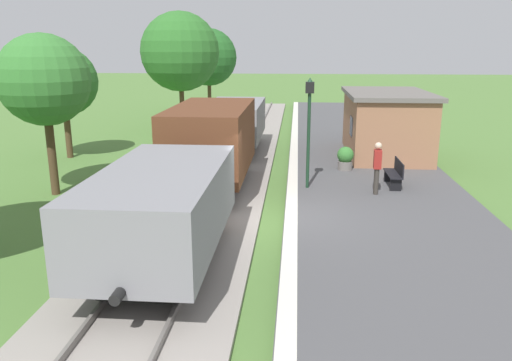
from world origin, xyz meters
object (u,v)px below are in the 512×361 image
at_px(lamp_post_near, 309,113).
at_px(station_hut, 386,123).
at_px(tree_field_distant, 209,57).
at_px(tree_trackside_mid, 44,80).
at_px(tree_field_left, 180,52).
at_px(person_waiting, 377,166).
at_px(potted_planter, 345,158).
at_px(tree_trackside_far, 63,82).
at_px(bench_near_hut, 395,173).
at_px(bench_down_platform, 361,128).
at_px(freight_train, 212,149).

bearing_deg(lamp_post_near, station_hut, 58.49).
xyz_separation_m(station_hut, tree_field_distant, (-10.58, 16.02, 2.45)).
distance_m(tree_trackside_mid, tree_field_left, 13.65).
xyz_separation_m(person_waiting, potted_planter, (-0.71, 3.25, -0.46)).
distance_m(station_hut, tree_trackside_mid, 13.86).
relative_size(station_hut, tree_trackside_far, 1.18).
xyz_separation_m(station_hut, tree_trackside_mid, (-12.12, -6.35, 2.20)).
bearing_deg(station_hut, tree_trackside_far, -177.56).
distance_m(bench_near_hut, person_waiting, 1.34).
bearing_deg(tree_trackside_far, tree_field_distant, 77.72).
bearing_deg(person_waiting, tree_trackside_mid, 5.01).
xyz_separation_m(station_hut, bench_down_platform, (-0.49, 4.51, -0.93)).
bearing_deg(tree_trackside_far, tree_field_left, 65.93).
bearing_deg(tree_field_left, tree_field_distant, 89.15).
bearing_deg(bench_down_platform, freight_train, -122.17).
relative_size(bench_near_hut, tree_trackside_mid, 0.28).
bearing_deg(tree_trackside_far, freight_train, -33.58).
xyz_separation_m(person_waiting, tree_field_distant, (-9.30, 22.29, 2.92)).
bearing_deg(tree_trackside_mid, tree_field_distant, 86.05).
bearing_deg(lamp_post_near, tree_field_distant, 108.05).
xyz_separation_m(lamp_post_near, tree_trackside_mid, (-8.62, -0.65, 1.05)).
relative_size(bench_near_hut, tree_field_left, 0.22).
height_order(person_waiting, tree_trackside_far, tree_trackside_far).
bearing_deg(tree_field_left, lamp_post_near, -60.81).
relative_size(station_hut, bench_near_hut, 3.87).
bearing_deg(station_hut, freight_train, -140.96).
distance_m(potted_planter, tree_field_left, 13.98).
bearing_deg(tree_field_distant, bench_near_hut, -64.68).
height_order(bench_near_hut, lamp_post_near, lamp_post_near).
distance_m(lamp_post_near, tree_trackside_far, 11.87).
height_order(tree_trackside_mid, tree_trackside_far, tree_trackside_mid).
distance_m(station_hut, person_waiting, 6.42).
relative_size(person_waiting, tree_field_left, 0.25).
bearing_deg(lamp_post_near, bench_down_platform, 73.61).
xyz_separation_m(bench_near_hut, tree_trackside_mid, (-11.63, -1.06, 3.13)).
height_order(station_hut, tree_trackside_far, tree_trackside_far).
relative_size(station_hut, potted_planter, 6.33).
bearing_deg(bench_down_platform, bench_near_hut, -90.00).
relative_size(freight_train, person_waiting, 11.35).
xyz_separation_m(bench_near_hut, tree_field_left, (-10.21, 12.49, 3.88)).
relative_size(bench_near_hut, tree_trackside_far, 0.30).
distance_m(bench_down_platform, tree_field_left, 11.25).
bearing_deg(tree_trackside_mid, station_hut, 27.67).
distance_m(tree_trackside_mid, tree_trackside_far, 6.13).
xyz_separation_m(freight_train, station_hut, (6.80, 5.51, 0.15)).
xyz_separation_m(tree_trackside_mid, tree_field_left, (1.41, 13.56, 0.75)).
relative_size(lamp_post_near, tree_field_distant, 0.60).
distance_m(station_hut, lamp_post_near, 6.79).
xyz_separation_m(bench_down_platform, tree_trackside_mid, (-11.63, -10.87, 3.13)).
bearing_deg(tree_field_left, bench_near_hut, -50.74).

